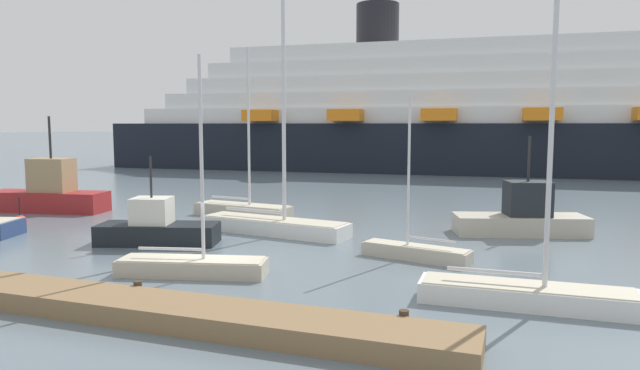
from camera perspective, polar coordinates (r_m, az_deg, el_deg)
name	(u,v)px	position (r m, az deg, el deg)	size (l,w,h in m)	color
ground_plane	(212,269)	(20.57, -10.84, -8.32)	(600.00, 600.00, 0.00)	slate
dock_pier	(115,304)	(16.51, -19.89, -11.22)	(19.08, 1.98, 0.66)	olive
sailboat_0	(243,208)	(31.67, -7.75, -2.33)	(5.83, 2.22, 9.19)	#BCB29E
sailboat_1	(415,250)	(21.88, 9.58, -6.49)	(4.29, 1.90, 6.12)	#BCB29E
sailboat_2	(527,290)	(17.17, 20.06, -9.93)	(5.94, 1.55, 9.00)	white
sailboat_3	(274,220)	(26.56, -4.65, -3.51)	(7.53, 2.72, 13.44)	white
sailboat_5	(192,264)	(19.84, -12.71, -7.75)	(5.20, 2.45, 7.36)	#BCB29E
fishing_boat_0	(49,194)	(36.78, -25.60, -0.79)	(7.22, 3.17, 5.56)	maroon
fishing_boat_1	(522,217)	(27.98, 19.66, -3.01)	(6.29, 3.66, 4.56)	#BCB29E
fishing_boat_2	(157,228)	(25.27, -16.08, -4.19)	(5.34, 3.19, 3.75)	black
channel_buoy_1	(20,221)	(31.76, -27.91, -3.24)	(0.62, 0.62, 1.54)	red
cruise_ship	(535,116)	(64.02, 20.77, 6.47)	(94.84, 18.77, 18.38)	black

